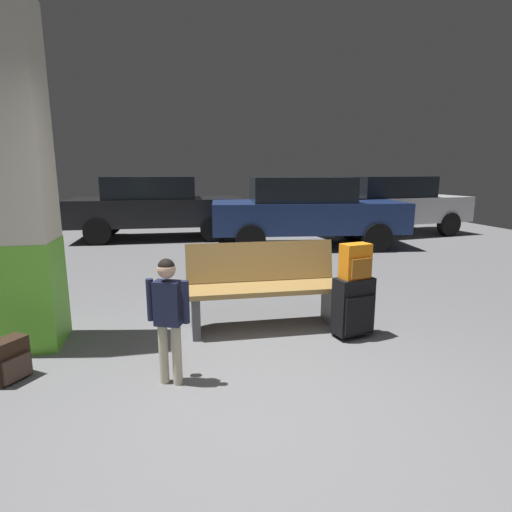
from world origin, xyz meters
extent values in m
cube|color=slate|center=(0.00, 4.00, -0.05)|extent=(18.00, 18.00, 0.10)
cube|color=#66C633|center=(-1.89, 1.70, 0.50)|extent=(0.57, 0.57, 1.00)
cube|color=beige|center=(-1.89, 1.70, 2.04)|extent=(0.56, 0.56, 2.09)
cube|color=#9E7A42|center=(0.38, 1.60, 0.44)|extent=(1.61, 0.48, 0.05)
cube|color=#9E7A42|center=(0.38, 1.85, 0.68)|extent=(1.60, 0.15, 0.42)
cube|color=#4C4C51|center=(-0.34, 1.62, 0.21)|extent=(0.09, 0.40, 0.41)
cube|color=#4C4C51|center=(1.10, 1.58, 0.21)|extent=(0.09, 0.40, 0.41)
cube|color=black|center=(1.18, 1.22, 0.32)|extent=(0.41, 0.28, 0.56)
cube|color=black|center=(1.20, 1.12, 0.26)|extent=(0.34, 0.10, 0.36)
cube|color=#A5A5AA|center=(1.16, 1.30, 0.59)|extent=(0.14, 0.05, 0.02)
cylinder|color=black|center=(1.00, 1.27, 0.02)|extent=(0.03, 0.05, 0.04)
cylinder|color=black|center=(1.32, 1.34, 0.02)|extent=(0.03, 0.05, 0.04)
cube|color=orange|center=(1.18, 1.22, 0.77)|extent=(0.31, 0.22, 0.34)
cube|color=#9E5918|center=(1.20, 1.13, 0.72)|extent=(0.23, 0.08, 0.19)
cylinder|color=black|center=(1.18, 1.22, 0.93)|extent=(0.06, 0.04, 0.02)
cylinder|color=beige|center=(-0.55, 0.64, 0.24)|extent=(0.07, 0.07, 0.48)
cylinder|color=beige|center=(-0.65, 0.68, 0.24)|extent=(0.07, 0.07, 0.48)
cube|color=#191E38|center=(-0.60, 0.66, 0.65)|extent=(0.23, 0.18, 0.34)
cylinder|color=#191E38|center=(-0.47, 0.61, 0.67)|extent=(0.06, 0.06, 0.32)
cylinder|color=#191E38|center=(-0.73, 0.72, 0.67)|extent=(0.06, 0.06, 0.32)
sphere|color=tan|center=(-0.60, 0.66, 0.91)|extent=(0.14, 0.14, 0.14)
sphere|color=black|center=(-0.60, 0.66, 0.93)|extent=(0.13, 0.13, 0.13)
cylinder|color=#E5D84C|center=(-0.62, 0.78, 0.67)|extent=(0.06, 0.06, 0.10)
cylinder|color=red|center=(-0.62, 0.78, 0.75)|extent=(0.01, 0.01, 0.06)
cube|color=black|center=(-1.85, 0.98, 0.17)|extent=(0.29, 0.32, 0.34)
cube|color=#423328|center=(-1.77, 0.92, 0.12)|extent=(0.16, 0.20, 0.19)
cylinder|color=black|center=(-1.85, 0.98, 0.33)|extent=(0.05, 0.06, 0.02)
cube|color=navy|center=(2.38, 6.17, 0.67)|extent=(4.27, 2.18, 0.64)
cube|color=black|center=(2.24, 6.19, 1.25)|extent=(2.27, 1.78, 0.52)
cylinder|color=black|center=(3.77, 6.81, 0.30)|extent=(0.62, 0.27, 0.60)
cylinder|color=black|center=(3.58, 5.22, 0.30)|extent=(0.62, 0.27, 0.60)
cylinder|color=black|center=(1.19, 7.12, 0.30)|extent=(0.62, 0.27, 0.60)
cylinder|color=black|center=(1.00, 5.53, 0.30)|extent=(0.62, 0.27, 0.60)
cube|color=silver|center=(5.06, 7.42, 0.67)|extent=(4.29, 2.24, 0.64)
cube|color=black|center=(4.91, 7.40, 1.25)|extent=(2.29, 1.81, 0.52)
cylinder|color=black|center=(6.24, 8.39, 0.30)|extent=(0.62, 0.28, 0.60)
cylinder|color=black|center=(6.45, 6.81, 0.30)|extent=(0.62, 0.28, 0.60)
cylinder|color=black|center=(3.66, 8.04, 0.30)|extent=(0.62, 0.28, 0.60)
cylinder|color=black|center=(3.88, 6.46, 0.30)|extent=(0.62, 0.28, 0.60)
cube|color=black|center=(-0.84, 8.05, 0.67)|extent=(4.15, 1.83, 0.64)
cube|color=black|center=(-0.99, 8.05, 1.25)|extent=(2.15, 1.61, 0.52)
cylinder|color=black|center=(0.49, 8.80, 0.30)|extent=(0.61, 0.22, 0.60)
cylinder|color=black|center=(0.43, 7.21, 0.30)|extent=(0.61, 0.22, 0.60)
cylinder|color=black|center=(-2.11, 8.89, 0.30)|extent=(0.61, 0.22, 0.60)
cylinder|color=black|center=(-2.17, 7.29, 0.30)|extent=(0.61, 0.22, 0.60)
camera|label=1|loc=(-0.56, -2.32, 1.62)|focal=28.55mm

